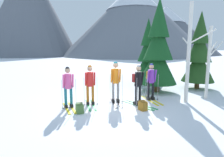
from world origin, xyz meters
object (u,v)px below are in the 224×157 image
(skier_in_red, at_px, (90,83))
(birch_tree_tall, at_px, (189,53))
(skier_in_orange, at_px, (116,79))
(pine_tree_mid, at_px, (148,55))
(skier_in_pink, at_px, (68,86))
(skier_in_black, at_px, (138,83))
(skier_in_purple, at_px, (151,80))
(pine_tree_near, at_px, (158,50))
(backpack_on_snow_front, at_px, (80,108))
(pine_tree_far, at_px, (199,54))
(backpack_on_snow_beside, at_px, (143,106))
(birch_tree_slender, at_px, (209,62))

(skier_in_red, bearing_deg, birch_tree_tall, -5.85)
(skier_in_orange, relative_size, pine_tree_mid, 0.42)
(skier_in_pink, height_order, skier_in_black, skier_in_black)
(skier_in_purple, height_order, pine_tree_near, pine_tree_near)
(skier_in_orange, distance_m, pine_tree_near, 3.36)
(backpack_on_snow_front, bearing_deg, skier_in_purple, 20.76)
(skier_in_black, xyz_separation_m, pine_tree_far, (4.57, 2.53, 1.10))
(skier_in_orange, distance_m, backpack_on_snow_front, 2.19)
(skier_in_red, height_order, pine_tree_near, pine_tree_near)
(skier_in_red, xyz_separation_m, skier_in_black, (1.99, -0.38, 0.03))
(skier_in_red, bearing_deg, skier_in_pink, -164.60)
(pine_tree_mid, bearing_deg, skier_in_black, -115.73)
(skier_in_purple, height_order, pine_tree_mid, pine_tree_mid)
(skier_in_black, xyz_separation_m, backpack_on_snow_beside, (-0.04, -0.75, -0.77))
(skier_in_black, distance_m, birch_tree_slender, 3.65)
(pine_tree_far, xyz_separation_m, birch_tree_tall, (-2.32, -2.59, 0.12))
(pine_tree_near, bearing_deg, backpack_on_snow_beside, -122.71)
(skier_in_red, xyz_separation_m, skier_in_orange, (1.14, 0.20, 0.11))
(skier_in_red, height_order, birch_tree_tall, birch_tree_tall)
(birch_tree_tall, bearing_deg, pine_tree_far, 48.14)
(pine_tree_mid, relative_size, backpack_on_snow_front, 11.42)
(pine_tree_far, height_order, backpack_on_snow_beside, pine_tree_far)
(skier_in_red, bearing_deg, skier_in_black, -10.72)
(pine_tree_near, xyz_separation_m, birch_tree_tall, (0.41, -2.23, -0.11))
(skier_in_black, xyz_separation_m, birch_tree_slender, (3.55, 0.32, 0.79))
(skier_in_orange, bearing_deg, backpack_on_snow_front, -143.40)
(birch_tree_slender, distance_m, backpack_on_snow_front, 6.29)
(backpack_on_snow_beside, bearing_deg, pine_tree_mid, 67.18)
(skier_in_red, relative_size, skier_in_black, 1.00)
(pine_tree_near, bearing_deg, birch_tree_slender, -47.15)
(pine_tree_mid, relative_size, birch_tree_tall, 1.01)
(skier_in_purple, relative_size, birch_tree_slender, 0.51)
(pine_tree_near, height_order, pine_tree_mid, pine_tree_near)
(backpack_on_snow_front, bearing_deg, skier_in_red, 64.50)
(birch_tree_slender, bearing_deg, skier_in_black, -174.78)
(pine_tree_near, distance_m, birch_tree_slender, 2.58)
(pine_tree_far, xyz_separation_m, birch_tree_slender, (-1.02, -2.21, -0.31))
(skier_in_pink, xyz_separation_m, birch_tree_slender, (6.44, 0.20, 0.84))
(pine_tree_far, distance_m, birch_tree_tall, 3.48)
(skier_in_purple, height_order, backpack_on_snow_front, skier_in_purple)
(skier_in_orange, distance_m, skier_in_black, 1.03)
(skier_in_red, xyz_separation_m, pine_tree_mid, (4.15, 4.11, 1.05))
(skier_in_orange, height_order, birch_tree_tall, birch_tree_tall)
(birch_tree_slender, bearing_deg, pine_tree_near, 132.85)
(skier_in_orange, height_order, skier_in_purple, skier_in_orange)
(pine_tree_far, xyz_separation_m, backpack_on_snow_front, (-7.03, -3.16, -1.88))
(skier_in_red, bearing_deg, skier_in_purple, 5.08)
(skier_in_orange, distance_m, backpack_on_snow_beside, 1.78)
(skier_in_black, distance_m, pine_tree_mid, 5.09)
(skier_in_red, relative_size, skier_in_orange, 0.93)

